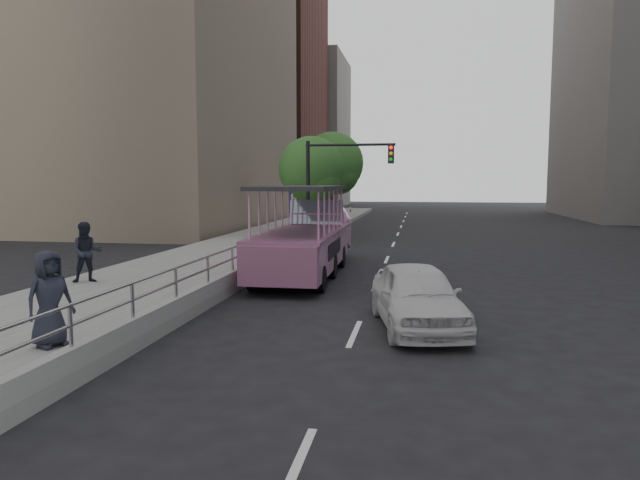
% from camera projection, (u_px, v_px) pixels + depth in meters
% --- Properties ---
extents(ground, '(160.00, 160.00, 0.00)m').
position_uv_depth(ground, '(325.00, 311.00, 14.55)').
color(ground, black).
extents(sidewalk, '(5.50, 80.00, 0.30)m').
position_uv_depth(sidewalk, '(234.00, 253.00, 25.33)').
color(sidewalk, '#9A9994').
rests_on(sidewalk, ground).
extents(kerb_wall, '(0.24, 30.00, 0.36)m').
position_uv_depth(kerb_wall, '(233.00, 276.00, 17.00)').
color(kerb_wall, '#9FA09A').
rests_on(kerb_wall, sidewalk).
extents(guardrail, '(0.07, 22.00, 0.71)m').
position_uv_depth(guardrail, '(232.00, 254.00, 16.94)').
color(guardrail, '#AAA9AE').
rests_on(guardrail, kerb_wall).
extents(duck_boat, '(2.53, 9.54, 3.15)m').
position_uv_depth(duck_boat, '(308.00, 241.00, 20.60)').
color(duck_boat, black).
rests_on(duck_boat, ground).
extents(car, '(2.58, 4.57, 1.47)m').
position_uv_depth(car, '(417.00, 296.00, 12.86)').
color(car, silver).
rests_on(car, ground).
extents(pedestrian_mid, '(1.11, 1.04, 1.81)m').
position_uv_depth(pedestrian_mid, '(87.00, 252.00, 16.97)').
color(pedestrian_mid, '#20232F').
rests_on(pedestrian_mid, sidewalk).
extents(pedestrian_far, '(0.89, 1.03, 1.77)m').
position_uv_depth(pedestrian_far, '(49.00, 299.00, 10.35)').
color(pedestrian_far, '#20232F').
rests_on(pedestrian_far, sidewalk).
extents(parking_sign, '(0.09, 0.67, 2.97)m').
position_uv_depth(parking_sign, '(291.00, 216.00, 24.04)').
color(parking_sign, black).
rests_on(parking_sign, ground).
extents(traffic_signal, '(4.20, 0.32, 5.20)m').
position_uv_depth(traffic_signal, '(333.00, 177.00, 26.73)').
color(traffic_signal, black).
rests_on(traffic_signal, ground).
extents(street_tree_near, '(3.52, 3.52, 5.72)m').
position_uv_depth(street_tree_near, '(313.00, 172.00, 30.34)').
color(street_tree_near, '#322416').
rests_on(street_tree_near, ground).
extents(street_tree_far, '(3.97, 3.97, 6.45)m').
position_uv_depth(street_tree_far, '(334.00, 166.00, 36.13)').
color(street_tree_far, '#322416').
rests_on(street_tree_far, ground).
extents(midrise_brick, '(18.00, 16.00, 26.00)m').
position_uv_depth(midrise_brick, '(237.00, 94.00, 63.35)').
color(midrise_brick, brown).
rests_on(midrise_brick, ground).
extents(midrise_stone_b, '(16.00, 14.00, 20.00)m').
position_uv_depth(midrise_stone_b, '(287.00, 133.00, 78.99)').
color(midrise_stone_b, slate).
rests_on(midrise_stone_b, ground).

